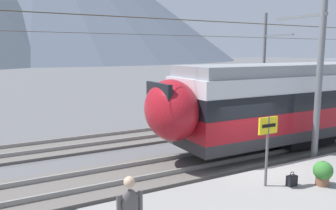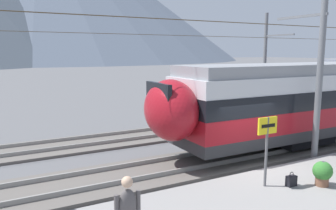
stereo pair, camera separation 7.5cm
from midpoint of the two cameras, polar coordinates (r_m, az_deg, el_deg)
The scene contains 8 objects.
ground_plane at distance 12.89m, azimuth 13.40°, elevation -11.11°, with size 400.00×400.00×0.00m, color #565659.
track_near at distance 14.08m, azimuth 8.85°, elevation -8.95°, with size 120.00×3.00×0.28m.
track_far at distance 18.10m, azimuth -0.71°, elevation -4.78°, with size 120.00×3.00×0.28m.
catenary_mast_mid at distance 14.09m, azimuth 23.83°, elevation 8.03°, with size 46.49×2.39×8.39m.
catenary_mast_far_side at distance 24.81m, azimuth 16.14°, elevation 7.15°, with size 46.49×2.63×7.04m.
platform_sign at distance 10.37m, azimuth 16.30°, elevation -5.01°, with size 0.70×0.08×2.11m.
handbag_near_sign at distance 11.02m, azimuth 20.01°, elevation -11.91°, with size 0.32×0.18×0.45m.
potted_plant_platform_edge at distance 11.32m, azimuth 24.55°, elevation -10.21°, with size 0.58×0.58×0.75m.
Camera 1 is at (-8.22, -8.93, 4.38)m, focal length 36.04 mm.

